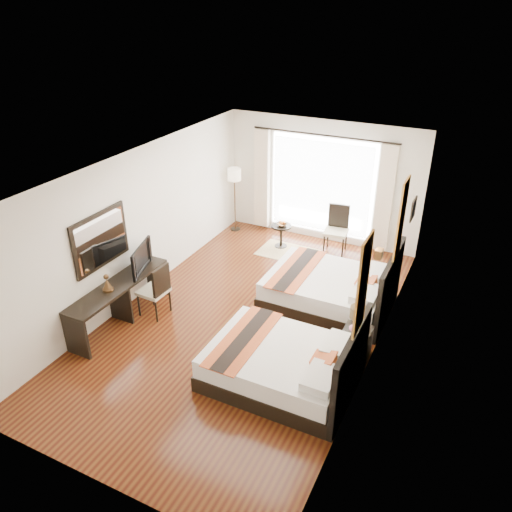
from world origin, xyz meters
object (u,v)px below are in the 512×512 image
at_px(side_table, 281,236).
at_px(bed_near, 285,364).
at_px(window_chair, 336,238).
at_px(table_lamp, 358,314).
at_px(console_desk, 120,302).
at_px(desk_chair, 155,299).
at_px(floor_lamp, 234,179).
at_px(bed_far, 332,289).
at_px(vase, 352,335).
at_px(fruit_bowl, 282,225).
at_px(television, 137,258).
at_px(nightstand, 355,344).

bearing_deg(side_table, bed_near, -65.59).
relative_size(side_table, window_chair, 0.50).
relative_size(bed_near, table_lamp, 5.33).
bearing_deg(console_desk, desk_chair, 46.85).
bearing_deg(floor_lamp, desk_chair, -83.70).
bearing_deg(bed_far, vase, -61.81).
bearing_deg(side_table, fruit_bowl, -44.67).
xyz_separation_m(television, fruit_bowl, (1.37, 3.34, -0.45)).
xyz_separation_m(floor_lamp, fruit_bowl, (1.40, -0.38, -0.76)).
height_order(bed_far, window_chair, bed_far).
distance_m(table_lamp, console_desk, 4.09).
height_order(nightstand, window_chair, window_chair).
bearing_deg(floor_lamp, console_desk, -89.87).
height_order(vase, television, television).
xyz_separation_m(bed_near, television, (-3.20, 0.72, 0.69)).
xyz_separation_m(bed_near, floor_lamp, (-3.23, 4.44, 1.00)).
relative_size(nightstand, television, 0.61).
height_order(vase, desk_chair, desk_chair).
bearing_deg(desk_chair, console_desk, 49.44).
xyz_separation_m(television, side_table, (1.35, 3.36, -0.74)).
xyz_separation_m(bed_far, television, (-3.15, -1.58, 0.68)).
relative_size(nightstand, console_desk, 0.24).
relative_size(bed_near, fruit_bowl, 10.23).
bearing_deg(desk_chair, table_lamp, -169.98).
xyz_separation_m(bed_far, table_lamp, (0.80, -1.22, 0.45)).
height_order(nightstand, fruit_bowl, fruit_bowl).
bearing_deg(fruit_bowl, vase, -51.55).
relative_size(table_lamp, television, 0.47).
xyz_separation_m(bed_near, nightstand, (0.78, 1.00, -0.06)).
xyz_separation_m(desk_chair, side_table, (0.95, 3.47, -0.04)).
height_order(television, window_chair, television).
height_order(table_lamp, vase, table_lamp).
xyz_separation_m(table_lamp, window_chair, (-1.42, 3.32, -0.45)).
relative_size(table_lamp, vase, 3.20).
bearing_deg(table_lamp, bed_near, -124.85).
bearing_deg(console_desk, floor_lamp, 90.13).
distance_m(vase, desk_chair, 3.58).
height_order(television, side_table, television).
relative_size(bed_near, desk_chair, 2.14).
bearing_deg(television, nightstand, -103.16).
bearing_deg(window_chair, nightstand, 16.24).
relative_size(floor_lamp, fruit_bowl, 7.41).
bearing_deg(table_lamp, console_desk, -167.17).
height_order(nightstand, desk_chair, desk_chair).
bearing_deg(bed_far, side_table, 135.34).
height_order(console_desk, television, television).
bearing_deg(side_table, floor_lamp, 165.62).
bearing_deg(console_desk, vase, 9.07).
relative_size(television, floor_lamp, 0.56).
bearing_deg(bed_far, nightstand, -57.62).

